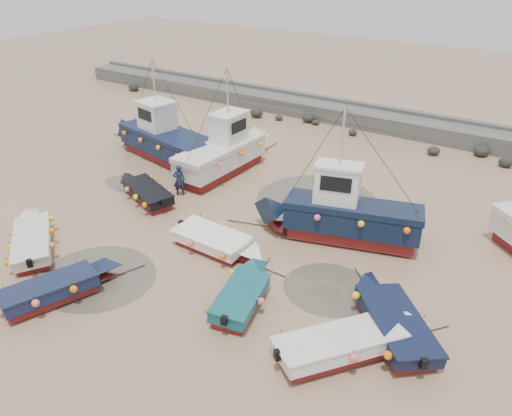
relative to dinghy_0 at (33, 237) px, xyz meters
The scene contains 17 objects.
ground 7.65m from the dinghy_0, 20.04° to the left, with size 120.00×120.00×0.00m, color tan.
seawall 25.64m from the dinghy_0, 73.66° to the left, with size 60.00×4.92×1.50m.
puddle_a 4.29m from the dinghy_0, ahead, with size 5.00×5.00×0.01m, color #534E42.
puddle_b 13.62m from the dinghy_0, 19.74° to the left, with size 3.76×3.76×0.01m, color #534E42.
puddle_c 7.39m from the dinghy_0, 99.31° to the left, with size 3.80×3.80×0.01m, color #534E42.
puddle_d 14.41m from the dinghy_0, 52.45° to the left, with size 6.61×6.61×0.01m, color #534E42.
dinghy_0 is the anchor object (origin of this frame).
dinghy_1 4.46m from the dinghy_0, 23.12° to the right, with size 3.08×5.76×1.43m.
dinghy_2 10.58m from the dinghy_0, 10.39° to the left, with size 2.28×5.28×1.43m.
dinghy_3 15.09m from the dinghy_0, ahead, with size 4.83×5.87×1.43m.
dinghy_4 6.50m from the dinghy_0, 82.77° to the left, with size 5.71×2.98×1.43m.
dinghy_5 8.54m from the dinghy_0, 30.82° to the left, with size 5.92×2.24×1.43m.
dinghy_6 16.15m from the dinghy_0, 12.88° to the left, with size 4.88×5.28×1.43m.
cabin_boat_0 11.89m from the dinghy_0, 102.81° to the left, with size 10.47×4.28×6.22m.
cabin_boat_1 12.27m from the dinghy_0, 79.15° to the left, with size 2.87×9.55×6.22m.
cabin_boat_2 14.21m from the dinghy_0, 36.36° to the left, with size 9.30×4.25×6.22m.
person 8.14m from the dinghy_0, 75.42° to the left, with size 0.65×0.43×1.79m, color #18213D.
Camera 1 is at (12.13, -13.42, 12.51)m, focal length 35.00 mm.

